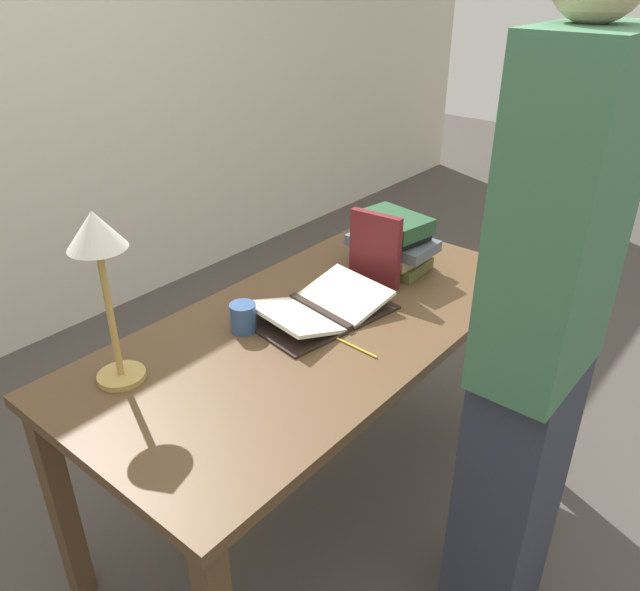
{
  "coord_description": "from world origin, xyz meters",
  "views": [
    {
      "loc": [
        -1.26,
        -1.06,
        1.73
      ],
      "look_at": [
        0.03,
        0.01,
        0.83
      ],
      "focal_mm": 35.0,
      "sensor_mm": 36.0,
      "label": 1
    }
  ],
  "objects": [
    {
      "name": "pencil",
      "position": [
        -0.04,
        -0.18,
        0.76
      ],
      "size": [
        0.01,
        0.15,
        0.01
      ],
      "rotation": [
        0.0,
        0.0,
        -0.05
      ],
      "color": "gold",
      "rests_on": "reading_desk"
    },
    {
      "name": "ground_plane",
      "position": [
        0.0,
        0.0,
        0.0
      ],
      "size": [
        12.0,
        12.0,
        0.0
      ],
      "primitive_type": "plane",
      "color": "#47423D"
    },
    {
      "name": "reading_lamp",
      "position": [
        -0.55,
        0.21,
        1.12
      ],
      "size": [
        0.14,
        0.14,
        0.47
      ],
      "color": "tan",
      "rests_on": "reading_desk"
    },
    {
      "name": "coffee_mug",
      "position": [
        -0.17,
        0.14,
        0.8
      ],
      "size": [
        0.08,
        0.1,
        0.09
      ],
      "rotation": [
        0.0,
        0.0,
        1.03
      ],
      "color": "#335184",
      "rests_on": "reading_desk"
    },
    {
      "name": "book_stack_tall",
      "position": [
        0.47,
        0.04,
        0.85
      ],
      "size": [
        0.21,
        0.3,
        0.2
      ],
      "color": "brown",
      "rests_on": "reading_desk"
    },
    {
      "name": "book_standing_upright",
      "position": [
        0.33,
        0.02,
        0.88
      ],
      "size": [
        0.04,
        0.19,
        0.25
      ],
      "rotation": [
        0.0,
        0.0,
        0.08
      ],
      "color": "maroon",
      "rests_on": "reading_desk"
    },
    {
      "name": "reading_desk",
      "position": [
        0.0,
        0.0,
        0.66
      ],
      "size": [
        1.59,
        0.76,
        0.75
      ],
      "color": "brown",
      "rests_on": "ground_plane"
    },
    {
      "name": "open_book",
      "position": [
        0.04,
        0.02,
        0.77
      ],
      "size": [
        0.48,
        0.35,
        0.07
      ],
      "rotation": [
        0.0,
        0.0,
        -0.16
      ],
      "color": "black",
      "rests_on": "reading_desk"
    },
    {
      "name": "person_reader",
      "position": [
        0.02,
        -0.66,
        0.89
      ],
      "size": [
        0.36,
        0.21,
        1.81
      ],
      "rotation": [
        0.0,
        0.0,
        3.14
      ],
      "color": "#2D3342",
      "rests_on": "ground_plane"
    }
  ]
}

